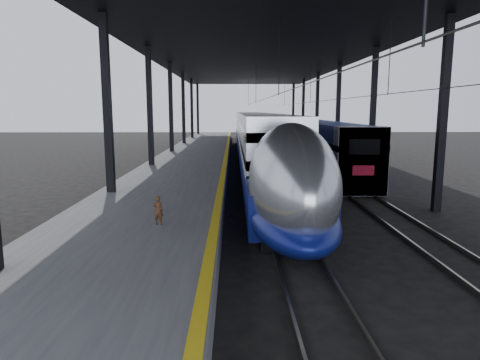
{
  "coord_description": "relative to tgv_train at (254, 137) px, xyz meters",
  "views": [
    {
      "loc": [
        -0.07,
        -14.79,
        4.77
      ],
      "look_at": [
        0.19,
        2.14,
        2.0
      ],
      "focal_mm": 32.0,
      "sensor_mm": 36.0,
      "label": 1
    }
  ],
  "objects": [
    {
      "name": "platform",
      "position": [
        -5.5,
        -7.73,
        -1.6
      ],
      "size": [
        6.0,
        80.0,
        1.0
      ],
      "primitive_type": "cube",
      "color": "#4C4C4F",
      "rests_on": "ground"
    },
    {
      "name": "ground",
      "position": [
        -2.0,
        -27.73,
        -2.1
      ],
      "size": [
        160.0,
        160.0,
        0.0
      ],
      "primitive_type": "plane",
      "color": "black",
      "rests_on": "ground"
    },
    {
      "name": "canopy",
      "position": [
        -0.1,
        -7.73,
        7.01
      ],
      "size": [
        18.0,
        75.0,
        9.47
      ],
      "color": "black",
      "rests_on": "ground"
    },
    {
      "name": "tgv_train",
      "position": [
        0.0,
        0.0,
        0.0
      ],
      "size": [
        3.14,
        65.2,
        4.5
      ],
      "color": "silver",
      "rests_on": "ground"
    },
    {
      "name": "second_train",
      "position": [
        5.0,
        7.71,
        -0.13
      ],
      "size": [
        2.82,
        56.05,
        3.89
      ],
      "color": "navy",
      "rests_on": "ground"
    },
    {
      "name": "child",
      "position": [
        -4.57,
        -28.64,
        -0.62
      ],
      "size": [
        0.39,
        0.29,
        0.97
      ],
      "primitive_type": "imported",
      "rotation": [
        0.0,
        0.0,
        2.96
      ],
      "color": "#54301C",
      "rests_on": "platform"
    },
    {
      "name": "yellow_strip",
      "position": [
        -2.7,
        -7.73,
        -1.1
      ],
      "size": [
        0.3,
        80.0,
        0.01
      ],
      "primitive_type": "cube",
      "color": "gold",
      "rests_on": "platform"
    },
    {
      "name": "rails",
      "position": [
        2.5,
        -7.73,
        -2.02
      ],
      "size": [
        6.52,
        80.0,
        0.16
      ],
      "color": "slate",
      "rests_on": "ground"
    }
  ]
}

